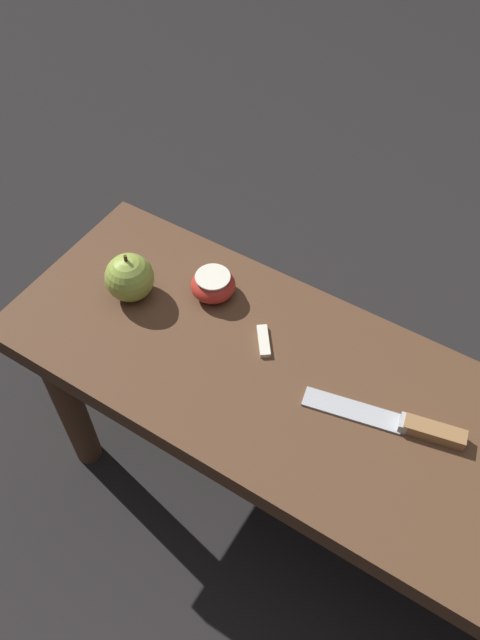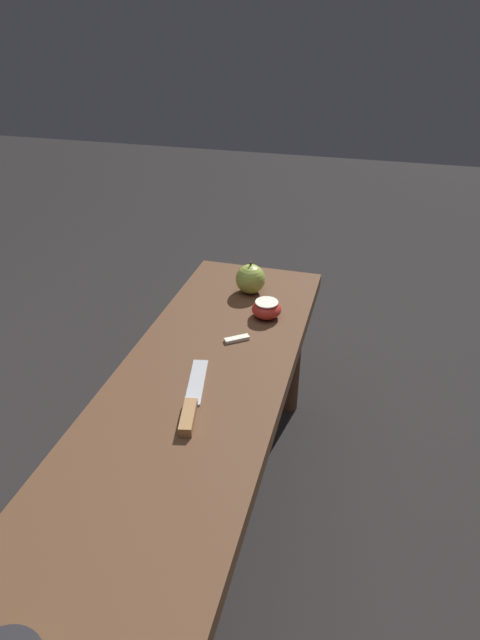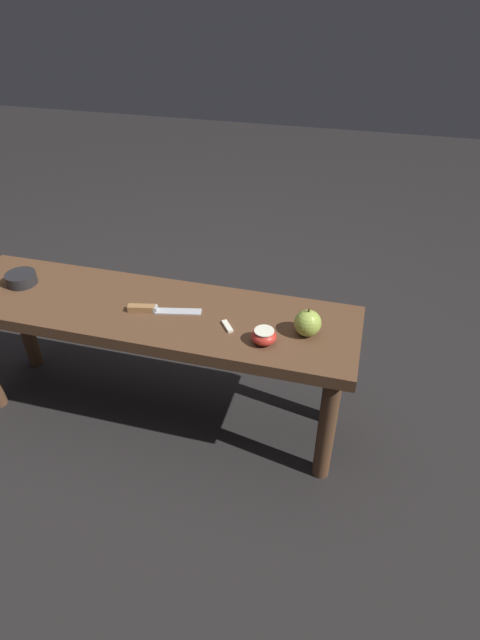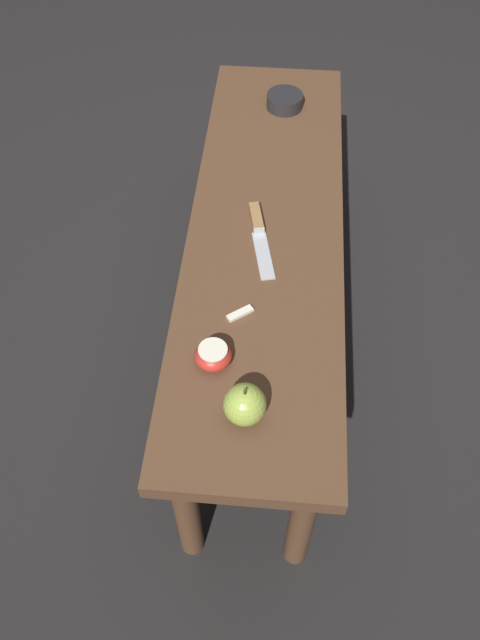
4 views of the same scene
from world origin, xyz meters
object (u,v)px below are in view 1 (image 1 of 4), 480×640
Objects in this scene: wooden_bench at (407,466)px; apple_whole at (128,277)px; knife at (406,424)px; apple_cut at (212,284)px.

wooden_bench is 14.84× the size of apple_whole.
wooden_bench is at bearing -0.94° from apple_whole.
knife is 0.48m from apple_whole.
apple_whole is (-0.48, -0.01, 0.03)m from knife.
knife is at bearing 147.36° from wooden_bench.
apple_cut is at bearing 32.09° from apple_whole.
knife is 3.13× the size of apple_cut.
knife is (-0.03, 0.02, 0.08)m from wooden_bench.
apple_whole is (-0.51, 0.01, 0.11)m from wooden_bench.
wooden_bench is at bearing -11.39° from apple_cut.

